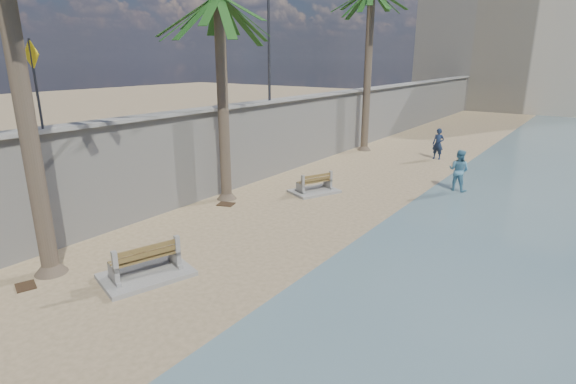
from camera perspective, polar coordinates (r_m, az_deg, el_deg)
The scene contains 14 objects.
ground_plane at distance 10.69m, azimuth -20.74°, elevation -15.62°, with size 140.00×140.00×0.00m, color tan.
seawall at distance 28.21m, azimuth 7.63°, elevation 8.91°, with size 0.45×70.00×3.50m, color gray.
wall_cap at distance 28.02m, azimuth 7.77°, elevation 12.56°, with size 0.80×70.00×0.12m, color gray.
end_building at distance 57.59m, azimuth 26.74°, elevation 16.53°, with size 18.00×12.00×14.00m, color #B7AA93.
bench_near at distance 12.38m, azimuth -17.67°, elevation -8.55°, with size 2.11×2.58×0.93m.
bench_far at distance 19.05m, azimuth 3.35°, elevation 0.97°, with size 1.99×2.31×0.81m.
palm_mid at distance 17.71m, azimuth -8.80°, elevation 22.87°, with size 5.00×5.00×8.48m.
pedestrian_sign at distance 14.27m, azimuth -29.55°, elevation 13.15°, with size 0.78×0.07×2.40m.
streetlight at distance 21.17m, azimuth -2.46°, elevation 19.76°, with size 0.28×0.28×5.12m.
person_a at distance 26.64m, azimuth 18.55°, elevation 6.08°, with size 0.72×0.49×1.99m, color #15223C.
person_b at distance 20.52m, azimuth 20.89°, elevation 2.86°, with size 0.96×0.74×1.98m, color teal.
debris_b at distance 13.27m, azimuth -30.35°, elevation -10.28°, with size 0.55×0.44×0.03m, color #382616.
debris_c at distance 17.73m, azimuth -7.89°, elevation -1.54°, with size 0.63×0.50×0.03m, color #382616.
debris_d at distance 14.06m, azimuth -18.35°, elevation -7.26°, with size 0.43×0.35×0.03m, color #382616.
Camera 1 is at (7.83, -4.73, 5.53)m, focal length 28.00 mm.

